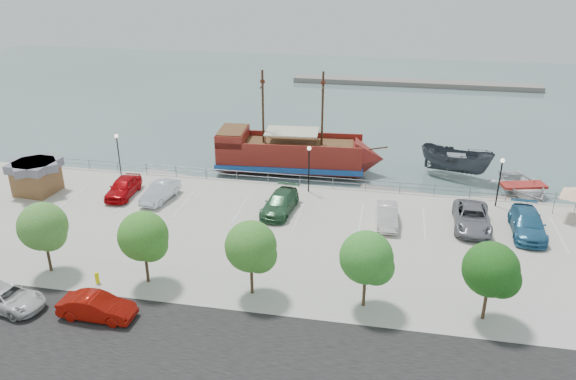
# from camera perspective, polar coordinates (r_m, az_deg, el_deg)

# --- Properties ---
(ground) EXTENTS (160.00, 160.00, 0.00)m
(ground) POSITION_cam_1_polar(r_m,az_deg,el_deg) (44.88, 0.77, -4.62)
(ground) COLOR #485F5D
(street) EXTENTS (100.00, 8.00, 0.04)m
(street) POSITION_cam_1_polar(r_m,az_deg,el_deg) (31.33, -4.63, -16.63)
(street) COLOR black
(street) RESTS_ON land_slab
(sidewalk) EXTENTS (100.00, 4.00, 0.05)m
(sidewalk) POSITION_cam_1_polar(r_m,az_deg,el_deg) (35.96, -2.09, -10.59)
(sidewalk) COLOR #9C9A94
(sidewalk) RESTS_ON land_slab
(seawall_railing) EXTENTS (50.00, 0.06, 1.00)m
(seawall_railing) POSITION_cam_1_polar(r_m,az_deg,el_deg) (51.19, 2.33, 0.95)
(seawall_railing) COLOR slate
(seawall_railing) RESTS_ON land_slab
(far_shore) EXTENTS (40.00, 3.00, 0.80)m
(far_shore) POSITION_cam_1_polar(r_m,az_deg,el_deg) (96.27, 12.72, 10.53)
(far_shore) COLOR slate
(far_shore) RESTS_ON ground
(pirate_ship) EXTENTS (17.18, 5.83, 10.73)m
(pirate_ship) POSITION_cam_1_polar(r_m,az_deg,el_deg) (56.75, 1.46, 3.58)
(pirate_ship) COLOR maroon
(pirate_ship) RESTS_ON ground
(patrol_boat) EXTENTS (7.75, 5.27, 2.81)m
(patrol_boat) POSITION_cam_1_polar(r_m,az_deg,el_deg) (58.11, 16.67, 2.63)
(patrol_boat) COLOR #3B4149
(patrol_boat) RESTS_ON ground
(speedboat) EXTENTS (6.48, 7.83, 1.40)m
(speedboat) POSITION_cam_1_polar(r_m,az_deg,el_deg) (55.76, 22.73, 0.08)
(speedboat) COLOR silver
(speedboat) RESTS_ON ground
(dock_west) EXTENTS (6.48, 3.51, 0.36)m
(dock_west) POSITION_cam_1_polar(r_m,az_deg,el_deg) (56.61, -11.83, 1.26)
(dock_west) COLOR gray
(dock_west) RESTS_ON ground
(dock_mid) EXTENTS (6.97, 3.21, 0.38)m
(dock_mid) POSITION_cam_1_polar(r_m,az_deg,el_deg) (52.54, 10.88, -0.44)
(dock_mid) COLOR slate
(dock_mid) RESTS_ON ground
(dock_east) EXTENTS (7.01, 3.24, 0.39)m
(dock_east) POSITION_cam_1_polar(r_m,az_deg,el_deg) (53.47, 20.73, -1.18)
(dock_east) COLOR gray
(dock_east) RESTS_ON ground
(shed) EXTENTS (3.81, 3.81, 2.90)m
(shed) POSITION_cam_1_polar(r_m,az_deg,el_deg) (54.24, -24.22, 1.30)
(shed) COLOR brown
(shed) RESTS_ON land_slab
(street_van) EXTENTS (5.12, 3.07, 1.33)m
(street_van) POSITION_cam_1_polar(r_m,az_deg,el_deg) (38.47, -26.62, -9.76)
(street_van) COLOR silver
(street_van) RESTS_ON street
(street_sedan) EXTENTS (4.56, 1.65, 1.49)m
(street_sedan) POSITION_cam_1_polar(r_m,az_deg,el_deg) (35.42, -18.85, -11.18)
(street_sedan) COLOR #920E06
(street_sedan) RESTS_ON street
(fire_hydrant) EXTENTS (0.29, 0.29, 0.83)m
(fire_hydrant) POSITION_cam_1_polar(r_m,az_deg,el_deg) (38.83, -18.83, -8.40)
(fire_hydrant) COLOR #EFE403
(fire_hydrant) RESTS_ON sidewalk
(lamp_post_left) EXTENTS (0.36, 0.36, 4.28)m
(lamp_post_left) POSITION_cam_1_polar(r_m,az_deg,el_deg) (54.62, -16.90, 4.11)
(lamp_post_left) COLOR black
(lamp_post_left) RESTS_ON land_slab
(lamp_post_mid) EXTENTS (0.36, 0.36, 4.28)m
(lamp_post_mid) POSITION_cam_1_polar(r_m,az_deg,el_deg) (49.10, 2.14, 2.98)
(lamp_post_mid) COLOR black
(lamp_post_mid) RESTS_ON land_slab
(lamp_post_right) EXTENTS (0.36, 0.36, 4.28)m
(lamp_post_right) POSITION_cam_1_polar(r_m,az_deg,el_deg) (49.46, 20.78, 1.55)
(lamp_post_right) COLOR black
(lamp_post_right) RESTS_ON land_slab
(tree_b) EXTENTS (3.30, 3.20, 5.00)m
(tree_b) POSITION_cam_1_polar(r_m,az_deg,el_deg) (39.90, -23.51, -3.60)
(tree_b) COLOR #473321
(tree_b) RESTS_ON sidewalk
(tree_c) EXTENTS (3.30, 3.20, 5.00)m
(tree_c) POSITION_cam_1_polar(r_m,az_deg,el_deg) (36.56, -14.32, -4.76)
(tree_c) COLOR #473321
(tree_c) RESTS_ON sidewalk
(tree_d) EXTENTS (3.30, 3.20, 5.00)m
(tree_d) POSITION_cam_1_polar(r_m,az_deg,el_deg) (34.34, -3.59, -5.96)
(tree_d) COLOR #473321
(tree_d) RESTS_ON sidewalk
(tree_e) EXTENTS (3.30, 3.20, 5.00)m
(tree_e) POSITION_cam_1_polar(r_m,az_deg,el_deg) (33.47, 8.19, -7.03)
(tree_e) COLOR #473321
(tree_e) RESTS_ON sidewalk
(tree_f) EXTENTS (3.30, 3.20, 5.00)m
(tree_f) POSITION_cam_1_polar(r_m,az_deg,el_deg) (34.04, 20.13, -7.81)
(tree_f) COLOR #473321
(tree_f) RESTS_ON sidewalk
(parked_car_a) EXTENTS (2.24, 4.96, 1.65)m
(parked_car_a) POSITION_cam_1_polar(r_m,az_deg,el_deg) (51.14, -16.39, 0.30)
(parked_car_a) COLOR #B4050A
(parked_car_a) RESTS_ON land_slab
(parked_car_b) EXTENTS (2.18, 4.76, 1.51)m
(parked_car_b) POSITION_cam_1_polar(r_m,az_deg,el_deg) (49.50, -12.86, -0.17)
(parked_car_b) COLOR silver
(parked_car_b) RESTS_ON land_slab
(parked_car_d) EXTENTS (2.73, 5.62, 1.58)m
(parked_car_d) POSITION_cam_1_polar(r_m,az_deg,el_deg) (46.11, -0.83, -1.32)
(parked_car_d) COLOR #2B5937
(parked_car_d) RESTS_ON land_slab
(parked_car_f) EXTENTS (1.85, 4.64, 1.50)m
(parked_car_f) POSITION_cam_1_polar(r_m,az_deg,el_deg) (44.75, 10.02, -2.57)
(parked_car_f) COLOR silver
(parked_car_f) RESTS_ON land_slab
(parked_car_g) EXTENTS (2.90, 5.95, 1.63)m
(parked_car_g) POSITION_cam_1_polar(r_m,az_deg,el_deg) (45.86, 18.18, -2.70)
(parked_car_g) COLOR slate
(parked_car_g) RESTS_ON land_slab
(parked_car_h) EXTENTS (2.59, 5.88, 1.68)m
(parked_car_h) POSITION_cam_1_polar(r_m,az_deg,el_deg) (46.34, 23.17, -3.16)
(parked_car_h) COLOR #28658D
(parked_car_h) RESTS_ON land_slab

